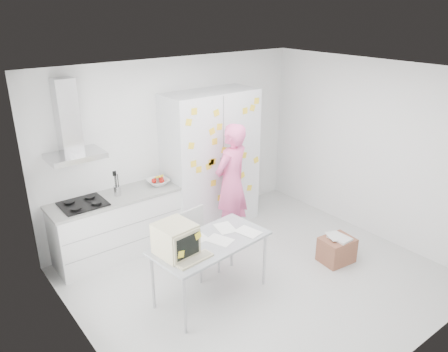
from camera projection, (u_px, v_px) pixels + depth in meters
floor at (258, 278)px, 5.86m from camera, size 4.50×4.00×0.02m
walls at (225, 169)px, 5.89m from camera, size 4.52×4.01×2.70m
ceiling at (265, 73)px, 4.86m from camera, size 4.50×4.00×0.02m
counter_run at (118, 225)px, 6.26m from camera, size 1.84×0.63×1.28m
range_hood at (69, 127)px, 5.55m from camera, size 0.70×0.48×1.01m
tall_cabinet at (211, 160)px, 6.94m from camera, size 1.50×0.68×2.20m
person at (231, 183)px, 6.56m from camera, size 0.76×0.59×1.83m
desk at (189, 242)px, 5.02m from camera, size 1.51×0.87×1.15m
chair at (198, 238)px, 5.83m from camera, size 0.45×0.45×0.90m
cardboard_box at (337, 249)px, 6.17m from camera, size 0.49×0.41×0.40m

